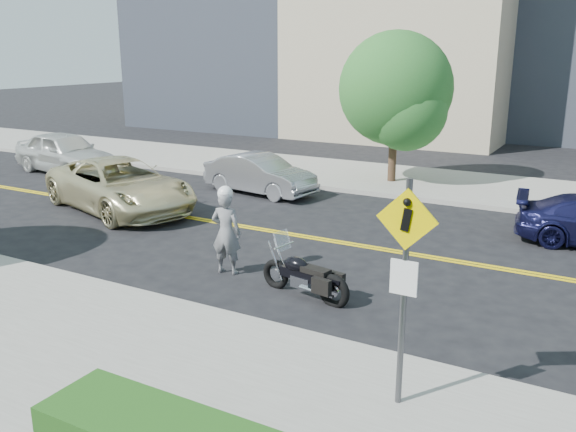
% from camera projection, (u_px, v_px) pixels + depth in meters
% --- Properties ---
extents(ground_plane, '(120.00, 120.00, 0.00)m').
position_uv_depth(ground_plane, '(322.00, 239.00, 15.33)').
color(ground_plane, black).
rests_on(ground_plane, ground).
extents(sidewalk_near, '(60.00, 5.00, 0.15)m').
position_uv_depth(sidewalk_near, '(99.00, 368.00, 9.00)').
color(sidewalk_near, '#9E9B91').
rests_on(sidewalk_near, ground_plane).
extents(sidewalk_far, '(60.00, 5.00, 0.15)m').
position_uv_depth(sidewalk_far, '(415.00, 182.00, 21.62)').
color(sidewalk_far, '#9E9B91').
rests_on(sidewalk_far, ground_plane).
extents(pedestrian_sign, '(0.78, 0.08, 3.00)m').
position_uv_depth(pedestrian_sign, '(405.00, 273.00, 7.52)').
color(pedestrian_sign, '#4C4C51').
rests_on(pedestrian_sign, sidewalk_near).
extents(motorcyclist, '(0.72, 0.55, 1.91)m').
position_uv_depth(motorcyclist, '(226.00, 230.00, 12.79)').
color(motorcyclist, '#B2B3B7').
rests_on(motorcyclist, ground).
extents(motorcycle, '(2.06, 0.94, 1.21)m').
position_uv_depth(motorcycle, '(305.00, 267.00, 11.66)').
color(motorcycle, black).
rests_on(motorcycle, ground).
extents(suv, '(5.99, 4.07, 1.52)m').
position_uv_depth(suv, '(120.00, 185.00, 17.93)').
color(suv, beige).
rests_on(suv, ground).
extents(parked_car_white, '(4.87, 2.49, 1.59)m').
position_uv_depth(parked_car_white, '(65.00, 152.00, 23.41)').
color(parked_car_white, silver).
rests_on(parked_car_white, ground).
extents(parked_car_silver, '(4.10, 1.94, 1.30)m').
position_uv_depth(parked_car_silver, '(260.00, 174.00, 20.08)').
color(parked_car_silver, '#95969C').
rests_on(parked_car_silver, ground).
extents(tree_far_a, '(3.86, 3.86, 5.27)m').
position_uv_depth(tree_far_a, '(395.00, 89.00, 20.63)').
color(tree_far_a, '#382619').
rests_on(tree_far_a, ground).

